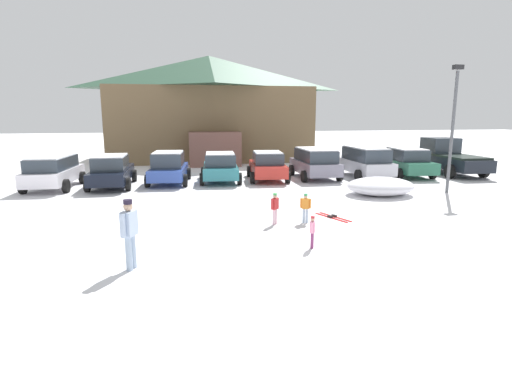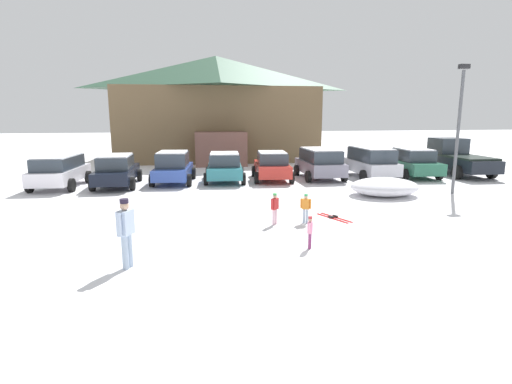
{
  "view_description": "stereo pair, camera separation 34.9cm",
  "coord_description": "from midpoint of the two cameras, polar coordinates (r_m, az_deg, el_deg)",
  "views": [
    {
      "loc": [
        -2.64,
        -7.21,
        3.55
      ],
      "look_at": [
        0.02,
        5.43,
        1.06
      ],
      "focal_mm": 28.0,
      "sensor_mm": 36.0,
      "label": 1
    },
    {
      "loc": [
        -2.3,
        -7.28,
        3.55
      ],
      "look_at": [
        0.02,
        5.43,
        1.06
      ],
      "focal_mm": 28.0,
      "sensor_mm": 36.0,
      "label": 2
    }
  ],
  "objects": [
    {
      "name": "ground",
      "position": [
        8.44,
        6.49,
        -14.04
      ],
      "size": [
        160.0,
        160.0,
        0.0
      ],
      "primitive_type": "plane",
      "color": "white"
    },
    {
      "name": "ski_lodge",
      "position": [
        34.0,
        -6.93,
        11.93
      ],
      "size": [
        16.29,
        11.96,
        8.3
      ],
      "color": "brown",
      "rests_on": "ground"
    },
    {
      "name": "parked_white_suv",
      "position": [
        22.01,
        -27.39,
        2.7
      ],
      "size": [
        2.34,
        4.3,
        1.62
      ],
      "color": "white",
      "rests_on": "ground"
    },
    {
      "name": "parked_black_sedan",
      "position": [
        21.4,
        -20.38,
        2.88
      ],
      "size": [
        2.13,
        4.56,
        1.61
      ],
      "color": "black",
      "rests_on": "ground"
    },
    {
      "name": "parked_blue_hatchback",
      "position": [
        21.63,
        -12.81,
        3.44
      ],
      "size": [
        2.42,
        4.23,
        1.69
      ],
      "color": "#2D489E",
      "rests_on": "ground"
    },
    {
      "name": "parked_teal_hatchback",
      "position": [
        21.76,
        -5.59,
        3.6
      ],
      "size": [
        2.46,
        4.18,
        1.58
      ],
      "color": "#28737D",
      "rests_on": "ground"
    },
    {
      "name": "parked_red_sedan",
      "position": [
        22.16,
        1.2,
        3.8
      ],
      "size": [
        2.44,
        4.18,
        1.59
      ],
      "color": "#B72C24",
      "rests_on": "ground"
    },
    {
      "name": "parked_grey_wagon",
      "position": [
        22.95,
        7.99,
        4.22
      ],
      "size": [
        2.32,
        4.1,
        1.71
      ],
      "color": "gray",
      "rests_on": "ground"
    },
    {
      "name": "parked_silver_wagon",
      "position": [
        23.95,
        14.89,
        4.28
      ],
      "size": [
        2.24,
        4.38,
        1.76
      ],
      "color": "silver",
      "rests_on": "ground"
    },
    {
      "name": "parked_green_coupe",
      "position": [
        25.34,
        20.15,
        4.09
      ],
      "size": [
        2.55,
        4.94,
        1.65
      ],
      "color": "#266349",
      "rests_on": "ground"
    },
    {
      "name": "pickup_truck",
      "position": [
        27.34,
        25.36,
        4.49
      ],
      "size": [
        2.65,
        5.71,
        2.15
      ],
      "color": "black",
      "rests_on": "ground"
    },
    {
      "name": "skier_child_in_orange_jacket",
      "position": [
        13.39,
        6.35,
        -2.07
      ],
      "size": [
        0.33,
        0.24,
        0.99
      ],
      "color": "#A2B4CA",
      "rests_on": "ground"
    },
    {
      "name": "skier_child_in_pink_snowsuit",
      "position": [
        10.88,
        7.15,
        -5.43
      ],
      "size": [
        0.2,
        0.31,
        0.89
      ],
      "color": "#78305F",
      "rests_on": "ground"
    },
    {
      "name": "skier_child_in_red_jacket",
      "position": [
        13.11,
        1.95,
        -2.13
      ],
      "size": [
        0.3,
        0.29,
        1.05
      ],
      "color": "beige",
      "rests_on": "ground"
    },
    {
      "name": "skier_adult_in_blue_parka",
      "position": [
        9.73,
        -18.62,
        -5.22
      ],
      "size": [
        0.38,
        0.58,
        1.67
      ],
      "color": "#98ADC6",
      "rests_on": "ground"
    },
    {
      "name": "pair_of_skis",
      "position": [
        14.32,
        10.24,
        -3.53
      ],
      "size": [
        0.85,
        1.55,
        0.08
      ],
      "color": "red",
      "rests_on": "ground"
    },
    {
      "name": "lamp_post",
      "position": [
        20.28,
        25.88,
        8.89
      ],
      "size": [
        0.44,
        0.24,
        5.73
      ],
      "color": "#515459",
      "rests_on": "ground"
    },
    {
      "name": "plowed_snow_pile",
      "position": [
        18.86,
        16.85,
        0.81
      ],
      "size": [
        3.07,
        2.45,
        0.79
      ],
      "primitive_type": "ellipsoid",
      "color": "white",
      "rests_on": "ground"
    }
  ]
}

